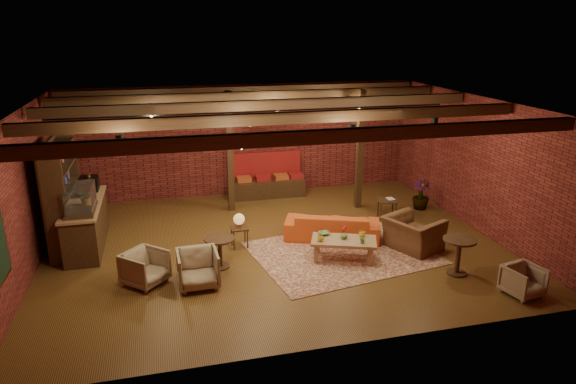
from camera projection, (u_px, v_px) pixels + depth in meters
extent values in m
plane|color=#38240E|center=(274.00, 245.00, 11.68)|extent=(10.00, 10.00, 0.00)
cube|color=black|center=(273.00, 105.00, 10.69)|extent=(10.00, 8.00, 0.02)
cube|color=maroon|center=(244.00, 140.00, 14.87)|extent=(10.00, 0.02, 3.20)
cube|color=maroon|center=(333.00, 253.00, 7.49)|extent=(10.00, 0.02, 3.20)
cube|color=maroon|center=(24.00, 196.00, 10.02)|extent=(0.02, 8.00, 3.20)
cube|color=maroon|center=(476.00, 164.00, 12.34)|extent=(0.02, 8.00, 3.20)
cylinder|color=black|center=(259.00, 110.00, 12.27)|extent=(9.60, 0.12, 0.12)
cube|color=black|center=(230.00, 152.00, 13.44)|extent=(0.16, 0.16, 3.20)
cube|color=black|center=(360.00, 150.00, 13.68)|extent=(0.16, 0.16, 3.20)
imported|color=#337F33|center=(88.00, 192.00, 11.48)|extent=(0.35, 0.39, 0.30)
cube|color=#F85A18|center=(270.00, 119.00, 13.95)|extent=(0.86, 0.06, 0.30)
cube|color=maroon|center=(342.00, 253.00, 11.29)|extent=(4.17, 3.45, 0.01)
imported|color=#C44A1B|center=(332.00, 226.00, 11.98)|extent=(2.34, 1.59, 0.64)
cube|color=olive|center=(344.00, 241.00, 10.83)|extent=(1.51, 1.12, 0.07)
cube|color=olive|center=(316.00, 254.00, 10.75)|extent=(0.09, 0.09, 0.40)
cube|color=olive|center=(371.00, 257.00, 10.61)|extent=(0.09, 0.09, 0.40)
cube|color=olive|center=(318.00, 245.00, 11.20)|extent=(0.09, 0.09, 0.40)
cube|color=olive|center=(370.00, 248.00, 11.07)|extent=(0.09, 0.09, 0.40)
imported|color=gold|center=(320.00, 239.00, 10.71)|extent=(0.17, 0.17, 0.11)
imported|color=#4E7E39|center=(362.00, 241.00, 10.61)|extent=(0.14, 0.14, 0.10)
imported|color=gold|center=(362.00, 234.00, 10.97)|extent=(0.17, 0.17, 0.11)
imported|color=#4E7E39|center=(324.00, 233.00, 11.07)|extent=(0.30, 0.30, 0.06)
imported|color=#4E7E39|center=(344.00, 236.00, 10.86)|extent=(0.16, 0.16, 0.13)
sphere|color=red|center=(344.00, 230.00, 10.81)|extent=(0.10, 0.10, 0.10)
cube|color=black|center=(239.00, 228.00, 11.48)|extent=(0.39, 0.39, 0.04)
cylinder|color=black|center=(240.00, 238.00, 11.55)|extent=(0.03, 0.03, 0.43)
cylinder|color=olive|center=(239.00, 227.00, 11.47)|extent=(0.13, 0.13, 0.02)
cylinder|color=olive|center=(239.00, 224.00, 11.45)|extent=(0.04, 0.04, 0.18)
sphere|color=#C4882E|center=(239.00, 219.00, 11.41)|extent=(0.25, 0.25, 0.25)
cylinder|color=black|center=(219.00, 239.00, 10.43)|extent=(0.63, 0.63, 0.04)
cylinder|color=black|center=(220.00, 253.00, 10.52)|extent=(0.09, 0.09, 0.61)
cylinder|color=black|center=(221.00, 266.00, 10.62)|extent=(0.38, 0.38, 0.04)
imported|color=#B5AD8D|center=(145.00, 266.00, 9.84)|extent=(0.98, 0.98, 0.74)
imported|color=#B5AD8D|center=(198.00, 267.00, 9.75)|extent=(0.78, 0.73, 0.78)
imported|color=brown|center=(413.00, 228.00, 11.35)|extent=(1.14, 1.34, 0.99)
cube|color=black|center=(387.00, 200.00, 13.11)|extent=(0.58, 0.58, 0.04)
cylinder|color=black|center=(387.00, 210.00, 13.19)|extent=(0.04, 0.04, 0.49)
imported|color=black|center=(387.00, 199.00, 13.10)|extent=(0.23, 0.27, 0.02)
cylinder|color=black|center=(460.00, 240.00, 10.11)|extent=(0.65, 0.65, 0.04)
cylinder|color=black|center=(458.00, 257.00, 10.22)|extent=(0.10, 0.10, 0.71)
cylinder|color=black|center=(456.00, 273.00, 10.33)|extent=(0.39, 0.39, 0.04)
imported|color=#B5AD8D|center=(523.00, 279.00, 9.44)|extent=(0.72, 0.69, 0.63)
imported|color=#4C7F4C|center=(423.00, 167.00, 13.65)|extent=(1.68, 1.68, 2.38)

